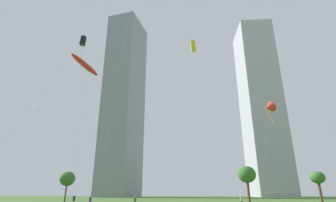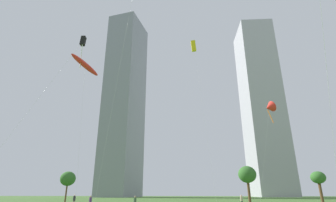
{
  "view_description": "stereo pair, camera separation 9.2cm",
  "coord_description": "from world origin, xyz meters",
  "views": [
    {
      "loc": [
        4.98,
        -20.85,
        2.1
      ],
      "look_at": [
        2.18,
        10.2,
        13.38
      ],
      "focal_mm": 27.04,
      "sensor_mm": 36.0,
      "label": 1
    },
    {
      "loc": [
        5.07,
        -20.84,
        2.1
      ],
      "look_at": [
        2.18,
        10.2,
        13.38
      ],
      "focal_mm": 27.04,
      "sensor_mm": 36.0,
      "label": 2
    }
  ],
  "objects": [
    {
      "name": "person_standing_0",
      "position": [
        12.53,
        21.99,
        1.01
      ],
      "size": [
        0.39,
        0.39,
        1.75
      ],
      "rotation": [
        0.0,
        0.0,
        3.91
      ],
      "color": "#3F593F",
      "rests_on": "ground"
    },
    {
      "name": "person_standing_1",
      "position": [
        -9.4,
        16.28,
        0.97
      ],
      "size": [
        0.37,
        0.37,
        1.68
      ],
      "rotation": [
        0.0,
        0.0,
        5.48
      ],
      "color": "#593372",
      "rests_on": "ground"
    },
    {
      "name": "person_standing_2",
      "position": [
        -13.77,
        20.62,
        1.02
      ],
      "size": [
        0.39,
        0.39,
        1.77
      ],
      "rotation": [
        0.0,
        0.0,
        3.85
      ],
      "color": "tan",
      "rests_on": "ground"
    },
    {
      "name": "person_standing_3",
      "position": [
        -2.72,
        14.99,
        0.95
      ],
      "size": [
        0.37,
        0.37,
        1.65
      ],
      "rotation": [
        0.0,
        0.0,
        1.46
      ],
      "color": "#2D2D33",
      "rests_on": "ground"
    },
    {
      "name": "kite_flying_1",
      "position": [
        -8.36,
        7.29,
        17.62
      ],
      "size": [
        2.77,
        4.83,
        18.42
      ],
      "color": "silver",
      "rests_on": "ground"
    },
    {
      "name": "kite_flying_3",
      "position": [
        6.15,
        25.59,
        31.08
      ],
      "size": [
        3.38,
        1.57,
        32.35
      ],
      "color": "silver",
      "rests_on": "ground"
    },
    {
      "name": "kite_flying_4",
      "position": [
        -8.67,
        6.39,
        20.48
      ],
      "size": [
        7.7,
        5.81,
        21.44
      ],
      "color": "silver",
      "rests_on": "ground"
    },
    {
      "name": "kite_flying_5",
      "position": [
        16.17,
        14.18,
        13.37
      ],
      "size": [
        3.15,
        4.31,
        14.29
      ],
      "color": "silver",
      "rests_on": "ground"
    },
    {
      "name": "park_tree_0",
      "position": [
        29.68,
        33.55,
        4.7
      ],
      "size": [
        2.78,
        2.78,
        6.03
      ],
      "color": "brown",
      "rests_on": "ground"
    },
    {
      "name": "park_tree_1",
      "position": [
        16.83,
        37.11,
        5.65
      ],
      "size": [
        3.79,
        3.79,
        7.5
      ],
      "color": "brown",
      "rests_on": "ground"
    },
    {
      "name": "park_tree_2",
      "position": [
        -22.21,
        34.84,
        4.9
      ],
      "size": [
        3.28,
        3.28,
        6.46
      ],
      "color": "brown",
      "rests_on": "ground"
    },
    {
      "name": "distant_highrise_0",
      "position": [
        44.5,
        116.68,
        48.3
      ],
      "size": [
        18.68,
        24.03,
        96.59
      ],
      "primitive_type": "cube",
      "rotation": [
        0.0,
        0.0,
        0.04
      ],
      "color": "#A8A8AD",
      "rests_on": "ground"
    },
    {
      "name": "distant_highrise_1",
      "position": [
        -29.59,
        102.51,
        47.85
      ],
      "size": [
        19.15,
        24.0,
        95.71
      ],
      "primitive_type": "cube",
      "rotation": [
        0.0,
        0.0,
        -0.2
      ],
      "color": "gray",
      "rests_on": "ground"
    }
  ]
}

